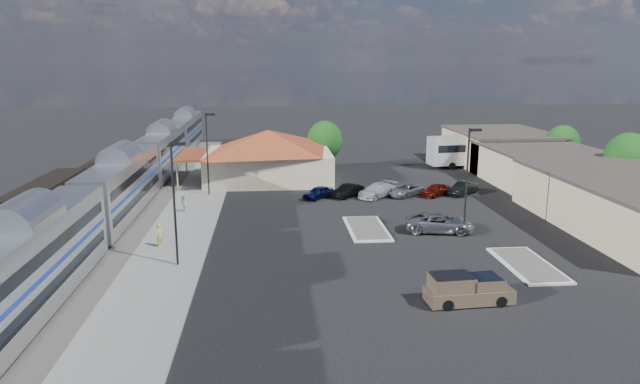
{
  "coord_description": "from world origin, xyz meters",
  "views": [
    {
      "loc": [
        -4.25,
        -45.2,
        14.37
      ],
      "look_at": [
        0.15,
        4.76,
        2.8
      ],
      "focal_mm": 32.0,
      "sensor_mm": 36.0,
      "label": 1
    }
  ],
  "objects": [
    {
      "name": "pickup_truck",
      "position": [
        7.59,
        -13.84,
        0.85
      ],
      "size": [
        5.32,
        2.22,
        1.8
      ],
      "rotation": [
        0.0,
        0.0,
        1.63
      ],
      "color": "tan",
      "rests_on": "ground"
    },
    {
      "name": "suv",
      "position": [
        10.08,
        0.71,
        0.81
      ],
      "size": [
        6.2,
        3.7,
        1.61
      ],
      "primitive_type": "imported",
      "rotation": [
        0.0,
        0.0,
        1.38
      ],
      "color": "#999BA0",
      "rests_on": "ground"
    },
    {
      "name": "parked_car_b",
      "position": [
        3.97,
        14.21,
        0.69
      ],
      "size": [
        4.07,
        3.94,
        1.38
      ],
      "primitive_type": "imported",
      "rotation": [
        0.0,
        0.0,
        -0.82
      ],
      "color": "black",
      "rests_on": "ground"
    },
    {
      "name": "tree_east_b",
      "position": [
        34.0,
        12.0,
        4.22
      ],
      "size": [
        4.94,
        4.94,
        6.96
      ],
      "color": "#382314",
      "rests_on": "ground"
    },
    {
      "name": "parked_car_a",
      "position": [
        0.77,
        13.91,
        0.64
      ],
      "size": [
        3.8,
        3.68,
        1.28
      ],
      "primitive_type": "imported",
      "rotation": [
        0.0,
        0.0,
        -0.82
      ],
      "color": "#0E1346",
      "rests_on": "ground"
    },
    {
      "name": "passenger_train",
      "position": [
        -18.0,
        7.57,
        2.87
      ],
      "size": [
        3.0,
        104.0,
        5.55
      ],
      "color": "silver",
      "rests_on": "ground"
    },
    {
      "name": "tree_east_c",
      "position": [
        34.0,
        26.0,
        3.76
      ],
      "size": [
        4.41,
        4.41,
        6.21
      ],
      "color": "#382314",
      "rests_on": "ground"
    },
    {
      "name": "parked_car_d",
      "position": [
        10.37,
        14.21,
        0.64
      ],
      "size": [
        4.88,
        4.57,
        1.28
      ],
      "primitive_type": "imported",
      "rotation": [
        0.0,
        0.0,
        -0.87
      ],
      "color": "#92969A",
      "rests_on": "ground"
    },
    {
      "name": "tree_depot",
      "position": [
        3.0,
        30.0,
        4.02
      ],
      "size": [
        4.71,
        4.71,
        6.63
      ],
      "color": "#382314",
      "rests_on": "ground"
    },
    {
      "name": "platform",
      "position": [
        -12.0,
        6.0,
        0.09
      ],
      "size": [
        5.5,
        92.0,
        0.18
      ],
      "primitive_type": "cube",
      "color": "gray",
      "rests_on": "ground"
    },
    {
      "name": "coach_bus",
      "position": [
        24.0,
        30.51,
        2.46
      ],
      "size": [
        13.52,
        4.29,
        4.26
      ],
      "rotation": [
        0.0,
        0.0,
        1.68
      ],
      "color": "silver",
      "rests_on": "ground"
    },
    {
      "name": "parked_car_e",
      "position": [
        13.57,
        13.91,
        0.67
      ],
      "size": [
        4.02,
        3.77,
        1.34
      ],
      "primitive_type": "imported",
      "rotation": [
        0.0,
        0.0,
        -0.86
      ],
      "color": "maroon",
      "rests_on": "ground"
    },
    {
      "name": "person_a",
      "position": [
        -12.98,
        -1.73,
        1.09
      ],
      "size": [
        0.59,
        0.75,
        1.82
      ],
      "primitive_type": "imported",
      "rotation": [
        0.0,
        0.0,
        1.32
      ],
      "color": "#DDD045",
      "rests_on": "platform"
    },
    {
      "name": "freight_cars",
      "position": [
        -24.0,
        5.34,
        1.93
      ],
      "size": [
        2.8,
        46.0,
        4.0
      ],
      "color": "black",
      "rests_on": "ground"
    },
    {
      "name": "ground",
      "position": [
        0.0,
        0.0,
        0.0
      ],
      "size": [
        280.0,
        280.0,
        0.0
      ],
      "primitive_type": "plane",
      "color": "black",
      "rests_on": "ground"
    },
    {
      "name": "lamp_lot",
      "position": [
        12.1,
        0.0,
        5.34
      ],
      "size": [
        1.08,
        0.25,
        9.0
      ],
      "color": "black",
      "rests_on": "ground"
    },
    {
      "name": "buildings_east",
      "position": [
        28.0,
        14.28,
        2.27
      ],
      "size": [
        14.4,
        51.4,
        4.8
      ],
      "color": "#C6B28C",
      "rests_on": "ground"
    },
    {
      "name": "lamp_plat_n",
      "position": [
        -10.9,
        16.0,
        5.34
      ],
      "size": [
        1.08,
        0.25,
        9.0
      ],
      "color": "black",
      "rests_on": "ground"
    },
    {
      "name": "person_b",
      "position": [
        -12.72,
        8.9,
        0.98
      ],
      "size": [
        0.82,
        0.93,
        1.61
      ],
      "primitive_type": "imported",
      "rotation": [
        0.0,
        0.0,
        -1.26
      ],
      "color": "silver",
      "rests_on": "platform"
    },
    {
      "name": "lamp_plat_s",
      "position": [
        -10.9,
        -6.0,
        5.34
      ],
      "size": [
        1.08,
        0.25,
        9.0
      ],
      "color": "black",
      "rests_on": "ground"
    },
    {
      "name": "traffic_island_north",
      "position": [
        14.0,
        -8.0,
        0.1
      ],
      "size": [
        3.3,
        7.5,
        0.21
      ],
      "color": "silver",
      "rests_on": "ground"
    },
    {
      "name": "parked_car_c",
      "position": [
        7.17,
        13.91,
        0.74
      ],
      "size": [
        5.17,
        4.97,
        1.48
      ],
      "primitive_type": "imported",
      "rotation": [
        0.0,
        0.0,
        -0.83
      ],
      "color": "white",
      "rests_on": "ground"
    },
    {
      "name": "traffic_island_south",
      "position": [
        4.0,
        2.0,
        0.1
      ],
      "size": [
        3.3,
        7.5,
        0.21
      ],
      "color": "silver",
      "rests_on": "ground"
    },
    {
      "name": "station_depot",
      "position": [
        -4.56,
        24.0,
        3.13
      ],
      "size": [
        18.35,
        12.24,
        6.2
      ],
      "color": "beige",
      "rests_on": "ground"
    },
    {
      "name": "railbed",
      "position": [
        -21.0,
        8.0,
        0.06
      ],
      "size": [
        16.0,
        100.0,
        0.12
      ],
      "primitive_type": "cube",
      "color": "#4C4944",
      "rests_on": "ground"
    },
    {
      "name": "parked_car_f",
      "position": [
        16.77,
        14.21,
        0.71
      ],
      "size": [
        4.22,
        3.94,
        1.41
      ],
      "primitive_type": "imported",
      "rotation": [
        0.0,
        0.0,
        -0.85
      ],
      "color": "black",
      "rests_on": "ground"
    }
  ]
}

